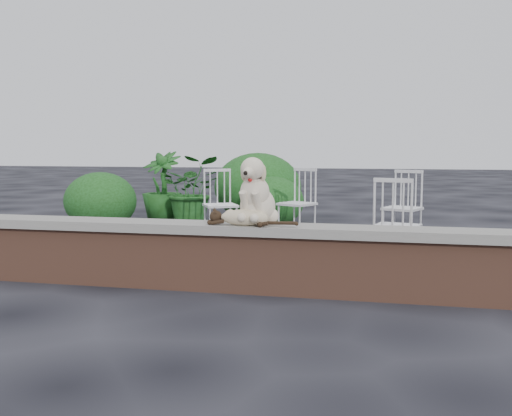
% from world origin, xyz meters
% --- Properties ---
extents(ground, '(60.00, 60.00, 0.00)m').
position_xyz_m(ground, '(0.00, 0.00, 0.00)').
color(ground, black).
rests_on(ground, ground).
extents(brick_wall, '(6.00, 0.30, 0.50)m').
position_xyz_m(brick_wall, '(0.00, 0.00, 0.25)').
color(brick_wall, brown).
rests_on(brick_wall, ground).
extents(capstone, '(6.20, 0.40, 0.08)m').
position_xyz_m(capstone, '(0.00, 0.00, 0.54)').
color(capstone, slate).
rests_on(capstone, brick_wall).
extents(dog, '(0.45, 0.55, 0.58)m').
position_xyz_m(dog, '(-0.38, 0.05, 0.87)').
color(dog, beige).
rests_on(dog, capstone).
extents(cat, '(0.93, 0.34, 0.15)m').
position_xyz_m(cat, '(-0.46, -0.10, 0.66)').
color(cat, tan).
rests_on(cat, capstone).
extents(chair_b, '(0.75, 0.75, 0.94)m').
position_xyz_m(chair_b, '(-0.56, 3.28, 0.47)').
color(chair_b, white).
rests_on(chair_b, ground).
extents(chair_a, '(0.76, 0.76, 0.94)m').
position_xyz_m(chair_a, '(-1.53, 2.82, 0.47)').
color(chair_a, white).
rests_on(chair_a, ground).
extents(chair_c, '(0.67, 0.67, 0.94)m').
position_xyz_m(chair_c, '(0.79, 1.13, 0.47)').
color(chair_c, white).
rests_on(chair_c, ground).
extents(chair_d, '(0.73, 0.73, 0.94)m').
position_xyz_m(chair_d, '(0.86, 2.95, 0.47)').
color(chair_d, white).
rests_on(chair_d, ground).
extents(potted_plant_a, '(1.19, 1.10, 1.10)m').
position_xyz_m(potted_plant_a, '(-2.39, 4.14, 0.55)').
color(potted_plant_a, '#183F12').
rests_on(potted_plant_a, ground).
extents(potted_plant_b, '(0.80, 0.80, 1.16)m').
position_xyz_m(potted_plant_b, '(-3.02, 4.44, 0.58)').
color(potted_plant_b, '#183F12').
rests_on(potted_plant_b, ground).
extents(shrubbery, '(3.61, 2.83, 1.20)m').
position_xyz_m(shrubbery, '(-2.01, 4.68, 0.47)').
color(shrubbery, '#183F12').
rests_on(shrubbery, ground).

